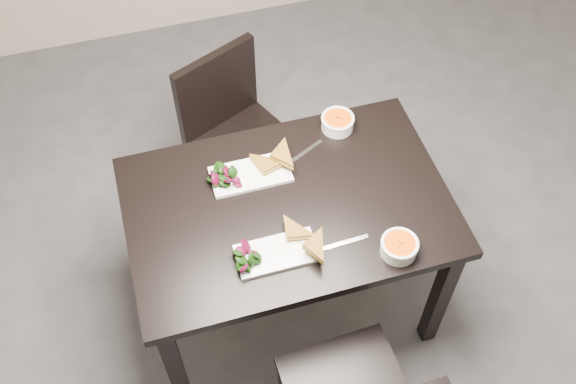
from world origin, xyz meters
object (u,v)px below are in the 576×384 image
(plate_near, at_px, (277,253))
(plate_far, at_px, (251,174))
(table, at_px, (288,219))
(soup_bowl_near, at_px, (399,246))
(soup_bowl_far, at_px, (338,122))
(chair_far, at_px, (234,129))

(plate_near, bearing_deg, plate_far, 90.07)
(table, bearing_deg, plate_far, 121.19)
(soup_bowl_near, relative_size, soup_bowl_far, 0.99)
(soup_bowl_near, xyz_separation_m, soup_bowl_far, (-0.01, 0.62, 0.00))
(table, relative_size, plate_far, 3.95)
(table, distance_m, chair_far, 0.69)
(table, distance_m, soup_bowl_near, 0.46)
(chair_far, relative_size, soup_bowl_far, 6.30)
(table, xyz_separation_m, chair_far, (-0.06, 0.66, -0.17))
(chair_far, bearing_deg, soup_bowl_near, -93.59)
(chair_far, xyz_separation_m, soup_bowl_far, (0.36, -0.35, 0.30))
(chair_far, distance_m, plate_far, 0.57)
(plate_far, bearing_deg, soup_bowl_near, -49.07)
(chair_far, xyz_separation_m, soup_bowl_near, (0.37, -0.97, 0.30))
(soup_bowl_near, distance_m, plate_far, 0.63)
(table, relative_size, soup_bowl_near, 8.96)
(soup_bowl_near, distance_m, soup_bowl_far, 0.62)
(chair_far, relative_size, plate_far, 2.80)
(plate_near, relative_size, plate_far, 0.94)
(soup_bowl_near, bearing_deg, table, 135.21)
(plate_near, relative_size, soup_bowl_near, 2.13)
(table, xyz_separation_m, plate_near, (-0.10, -0.20, 0.11))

